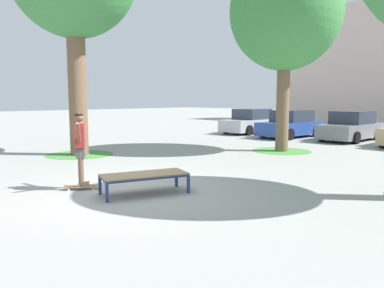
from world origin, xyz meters
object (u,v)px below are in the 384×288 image
Objects in this scene: car_silver at (251,122)px; car_blue at (291,125)px; skater at (80,144)px; tree_mid_back at (285,12)px; skate_box at (144,176)px; skateboard at (82,186)px; car_grey at (351,127)px.

car_blue is (3.06, -0.48, 0.00)m from car_silver.
car_silver is 3.10m from car_blue.
skater reaches higher than car_blue.
tree_mid_back is at bearing -44.78° from car_silver.
tree_mid_back is (-1.63, 8.27, 5.06)m from skate_box.
skateboard is at bearing -67.88° from car_silver.
car_grey is at bearing 89.56° from skater.
skater is 14.60m from car_blue.
skateboard is 14.98m from car_grey.
tree_mid_back reaches higher than skateboard.
skate_box is 14.23m from car_grey.
tree_mid_back reaches higher than car_silver.
tree_mid_back reaches higher than car_grey.
car_blue is at bearing 101.64° from skateboard.
car_silver reaches higher than skate_box.
car_blue is (-2.94, 14.29, -0.38)m from skater.
skate_box is at bearing 29.84° from skateboard.
car_blue is at bearing -8.98° from car_silver.
skate_box is 0.48× the size of car_blue.
car_blue is (-2.70, 5.23, -4.79)m from tree_mid_back.
skateboard is at bearing -122.69° from skater.
tree_mid_back is at bearing 91.57° from skater.
tree_mid_back is at bearing -93.52° from car_grey.
car_silver is at bearing 112.12° from skater.
skate_box is 1.21× the size of skater.
skater is at bearing -78.36° from car_blue.
tree_mid_back is (-0.25, 9.06, 4.41)m from skater.
tree_mid_back reaches higher than car_blue.
car_grey is (3.06, 0.67, 0.00)m from car_blue.
car_blue reaches higher than skateboard.
car_blue is at bearing -167.60° from car_grey.
skate_box is 1.63m from skateboard.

